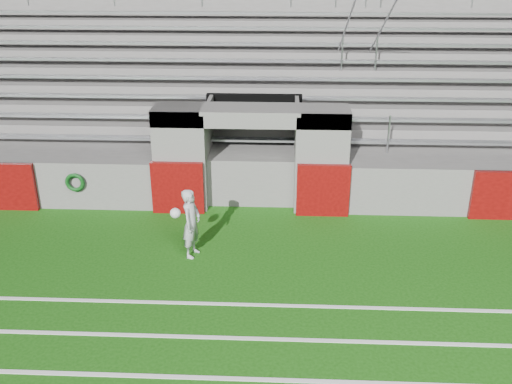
{
  "coord_description": "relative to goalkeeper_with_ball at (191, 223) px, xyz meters",
  "views": [
    {
      "loc": [
        0.73,
        -9.96,
        6.25
      ],
      "look_at": [
        0.2,
        1.8,
        1.1
      ],
      "focal_mm": 40.0,
      "sensor_mm": 36.0,
      "label": 1
    }
  ],
  "objects": [
    {
      "name": "goalkeeper_with_ball",
      "position": [
        0.0,
        0.0,
        0.0
      ],
      "size": [
        0.68,
        0.64,
        1.55
      ],
      "color": "#A7AAB0",
      "rests_on": "ground"
    },
    {
      "name": "hose_coil",
      "position": [
        -3.22,
        2.1,
        -0.01
      ],
      "size": [
        0.48,
        0.14,
        0.52
      ],
      "color": "#0B3B16",
      "rests_on": "ground"
    },
    {
      "name": "ground",
      "position": [
        1.15,
        -0.82,
        -0.78
      ],
      "size": [
        90.0,
        90.0,
        0.0
      ],
      "primitive_type": "plane",
      "color": "#154A0C",
      "rests_on": "ground"
    },
    {
      "name": "stadium_structure",
      "position": [
        1.15,
        7.15,
        0.71
      ],
      "size": [
        26.0,
        8.48,
        5.42
      ],
      "color": "#5E5C59",
      "rests_on": "ground"
    }
  ]
}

